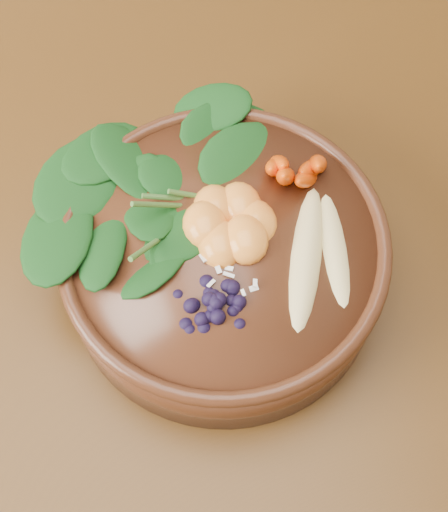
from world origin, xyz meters
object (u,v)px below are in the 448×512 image
Objects in this scene: stoneware_bowl at (224,261)px; carrot_cluster at (300,150)px; kale_heap at (186,162)px; banana_halves at (322,245)px; mandarin_cluster at (230,215)px; blueberry_pile at (214,295)px.

stoneware_bowl is 0.12m from carrot_cluster.
stoneware_bowl is 0.09m from kale_heap.
banana_halves is 0.08m from mandarin_cluster.
kale_heap reaches higher than blueberry_pile.
stoneware_bowl is at bearing -73.86° from kale_heap.
banana_halves is 1.15× the size of blueberry_pile.
blueberry_pile is (0.00, -0.12, -0.00)m from kale_heap.
stoneware_bowl is 0.09m from banana_halves.
stoneware_bowl is 2.16× the size of blueberry_pile.
stoneware_bowl is at bearing 72.13° from blueberry_pile.
carrot_cluster reaches higher than mandarin_cluster.
carrot_cluster reaches higher than blueberry_pile.
banana_halves reaches higher than stoneware_bowl.
banana_halves is at bearing -44.28° from kale_heap.
kale_heap is 1.42× the size of blueberry_pile.
carrot_cluster is (0.07, 0.05, 0.08)m from stoneware_bowl.
mandarin_cluster is 0.69× the size of blueberry_pile.
banana_halves is 0.10m from blueberry_pile.
kale_heap is 1.23× the size of banana_halves.
kale_heap is at bearing -169.49° from carrot_cluster.
blueberry_pile reaches higher than stoneware_bowl.
mandarin_cluster is (0.01, 0.02, 0.05)m from stoneware_bowl.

